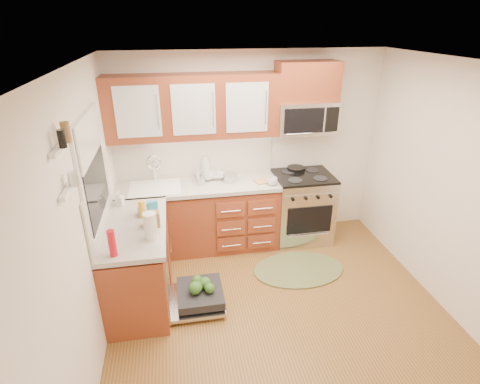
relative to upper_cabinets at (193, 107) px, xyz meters
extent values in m
plane|color=brown|center=(0.73, -1.57, -1.88)|extent=(3.50, 3.50, 0.00)
plane|color=white|center=(0.73, -1.57, 0.62)|extent=(3.50, 3.50, 0.00)
cube|color=silver|center=(0.73, 0.18, -0.62)|extent=(3.50, 0.04, 2.50)
cube|color=silver|center=(0.73, -3.33, -0.62)|extent=(3.50, 0.04, 2.50)
cube|color=silver|center=(-1.02, -1.57, -0.62)|extent=(0.04, 3.50, 2.50)
cube|color=silver|center=(2.48, -1.57, -0.62)|extent=(0.04, 3.50, 2.50)
cube|color=brown|center=(0.00, -0.12, -1.45)|extent=(2.05, 0.60, 0.85)
cube|color=brown|center=(-0.72, -1.05, -1.45)|extent=(0.60, 1.25, 0.85)
cube|color=beige|center=(0.00, -0.14, -0.97)|extent=(2.07, 0.64, 0.05)
cube|color=beige|center=(-0.71, -1.05, -0.97)|extent=(0.64, 1.27, 0.05)
cube|color=beige|center=(0.00, 0.16, -0.67)|extent=(2.05, 0.02, 0.57)
cube|color=beige|center=(-1.01, -1.05, -0.67)|extent=(0.02, 1.25, 0.57)
cube|color=brown|center=(1.41, 0.00, 0.26)|extent=(0.76, 0.35, 0.47)
cube|color=white|center=(-0.98, -1.07, 0.00)|extent=(0.02, 0.96, 0.40)
cube|color=white|center=(-0.99, -1.92, 0.17)|extent=(0.04, 0.40, 0.03)
cube|color=white|center=(-0.99, -1.92, -0.12)|extent=(0.04, 0.40, 0.03)
cylinder|color=black|center=(1.36, 0.05, -0.90)|extent=(0.31, 0.31, 0.05)
cylinder|color=silver|center=(0.42, -0.13, -0.90)|extent=(0.20, 0.20, 0.11)
cube|color=tan|center=(0.86, -0.19, -0.94)|extent=(0.31, 0.24, 0.02)
cylinder|color=silver|center=(0.05, -0.15, -0.87)|extent=(0.12, 0.12, 0.16)
cylinder|color=white|center=(-0.52, -1.34, -0.82)|extent=(0.14, 0.14, 0.27)
cylinder|color=yellow|center=(-0.63, -0.90, -0.85)|extent=(0.08, 0.08, 0.19)
cylinder|color=red|center=(-0.84, -1.57, -0.82)|extent=(0.07, 0.07, 0.25)
cube|color=brown|center=(-0.52, -1.10, -0.87)|extent=(0.16, 0.11, 0.15)
cube|color=#2890BD|center=(-0.52, -0.85, -0.87)|extent=(0.11, 0.08, 0.16)
imported|color=#999999|center=(0.27, 0.03, -0.92)|extent=(0.30, 0.30, 0.06)
imported|color=#999999|center=(0.13, 0.03, -0.91)|extent=(0.31, 0.31, 0.09)
imported|color=#999999|center=(0.93, -0.32, -0.90)|extent=(0.16, 0.16, 0.10)
imported|color=#999999|center=(0.13, 0.10, -0.79)|extent=(0.16, 0.16, 0.32)
imported|color=#999999|center=(-0.90, -0.57, -0.86)|extent=(0.10, 0.10, 0.17)
imported|color=#999999|center=(-0.62, -0.84, -0.86)|extent=(0.18, 0.18, 0.17)
camera|label=1|loc=(-0.24, -4.49, 0.95)|focal=28.00mm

